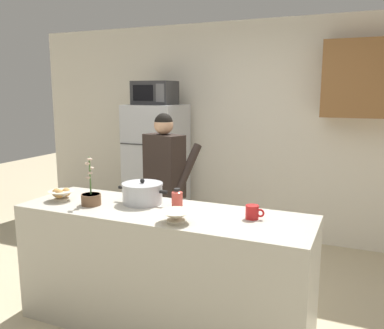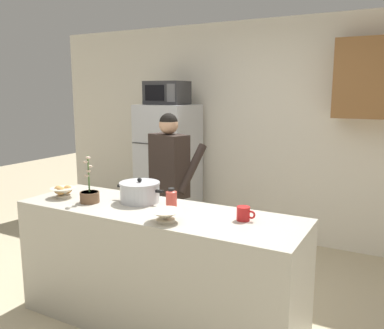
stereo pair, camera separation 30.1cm
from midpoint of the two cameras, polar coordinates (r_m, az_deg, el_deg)
ground_plane at (r=3.37m, az=-6.77°, el=-21.62°), size 14.00×14.00×0.00m
back_wall_unit at (r=4.88m, az=9.32°, el=5.76°), size 6.00×0.48×2.60m
kitchen_island at (r=3.15m, az=-6.95°, el=-14.50°), size 2.19×0.68×0.92m
refrigerator at (r=5.08m, az=-6.66°, el=-0.78°), size 0.64×0.68×1.62m
microwave at (r=4.97m, az=-7.02°, el=9.99°), size 0.48×0.37×0.28m
person_near_pot at (r=3.96m, az=-6.01°, el=-1.51°), size 0.57×0.52×1.57m
cooking_pot at (r=3.18m, az=-9.69°, el=-4.02°), size 0.43×0.32×0.19m
coffee_mug at (r=2.78m, az=5.46°, el=-6.73°), size 0.13×0.09×0.10m
bread_bowl at (r=3.43m, az=-20.37°, el=-3.99°), size 0.21×0.21×0.10m
empty_bowl at (r=2.70m, az=-5.51°, el=-7.25°), size 0.23×0.23×0.08m
bottle_near_edge at (r=2.99m, az=-5.01°, el=-4.91°), size 0.08×0.08×0.16m
potted_orchid at (r=3.23m, az=-16.66°, el=-4.43°), size 0.15×0.15×0.37m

